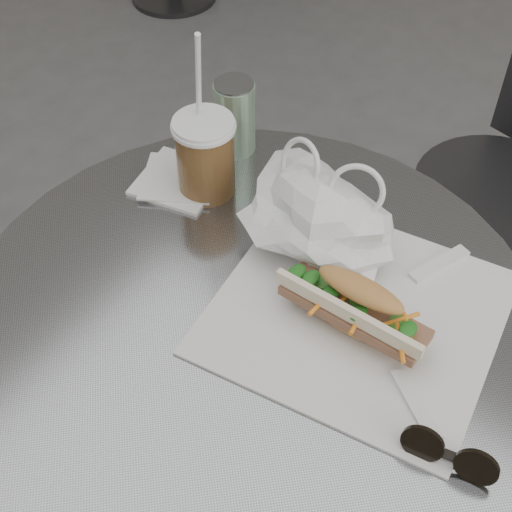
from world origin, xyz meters
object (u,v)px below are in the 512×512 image
Objects in this scene: chair_far at (495,222)px; drink_can at (235,117)px; banh_mi at (356,307)px; iced_coffee at (205,155)px; cafe_table at (250,420)px; sunglasses at (449,455)px.

drink_can reaches higher than chair_far.
banh_mi is 0.88× the size of iced_coffee.
cafe_table is 0.34m from banh_mi.
iced_coffee is at bearing 163.31° from banh_mi.
cafe_table is 6.29× the size of drink_can.
sunglasses is 0.89× the size of drink_can.
drink_can is at bearing 130.52° from cafe_table.
drink_can is at bearing 141.40° from sunglasses.
cafe_table is at bearing -49.48° from drink_can.
drink_can is (-0.31, -0.56, 0.49)m from chair_far.
cafe_table is 0.83m from chair_far.
iced_coffee is (-0.31, 0.09, 0.02)m from banh_mi.
banh_mi reaches higher than sunglasses.
banh_mi is 0.39m from drink_can.
sunglasses is 0.59m from drink_can.
chair_far is at bearing 83.39° from cafe_table.
iced_coffee is at bearing 149.75° from sunglasses.
iced_coffee is 2.20× the size of drink_can.
cafe_table is at bearing 163.52° from sunglasses.
cafe_table is 0.42m from iced_coffee.
cafe_table is 7.06× the size of sunglasses.
drink_can reaches higher than sunglasses.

